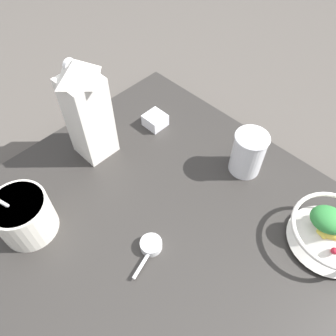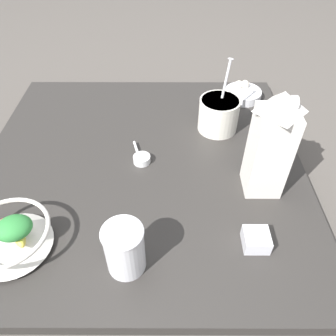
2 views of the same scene
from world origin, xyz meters
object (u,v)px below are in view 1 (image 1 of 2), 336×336
object	(u,v)px
spice_jar	(155,121)
drinking_cup	(248,152)
yogurt_tub	(23,215)
milk_carton	(87,110)
fruit_bowl	(331,232)

from	to	relation	value
spice_jar	drinking_cup	bearing A→B (deg)	100.24
drinking_cup	spice_jar	xyz separation A→B (m)	(0.05, -0.29, -0.05)
yogurt_tub	spice_jar	size ratio (longest dim) A/B	3.78
milk_carton	spice_jar	world-z (taller)	milk_carton
fruit_bowl	yogurt_tub	xyz separation A→B (m)	(0.45, -0.51, 0.02)
drinking_cup	spice_jar	bearing A→B (deg)	-79.76
fruit_bowl	drinking_cup	size ratio (longest dim) A/B	1.55
fruit_bowl	drinking_cup	bearing A→B (deg)	-99.42
yogurt_tub	milk_carton	bearing A→B (deg)	-161.37
drinking_cup	spice_jar	distance (m)	0.30
fruit_bowl	milk_carton	distance (m)	0.63
yogurt_tub	drinking_cup	size ratio (longest dim) A/B	1.80
fruit_bowl	yogurt_tub	world-z (taller)	yogurt_tub
yogurt_tub	spice_jar	world-z (taller)	yogurt_tub
fruit_bowl	yogurt_tub	distance (m)	0.68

